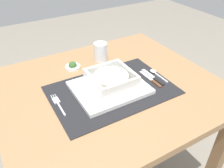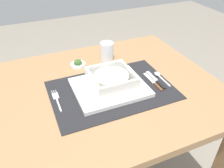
# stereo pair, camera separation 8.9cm
# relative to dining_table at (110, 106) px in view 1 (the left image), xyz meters

# --- Properties ---
(dining_table) EXTENTS (0.87, 0.75, 0.72)m
(dining_table) POSITION_rel_dining_table_xyz_m (0.00, 0.00, 0.00)
(dining_table) COLOR #936D47
(dining_table) RESTS_ON ground
(placemat) EXTENTS (0.48, 0.32, 0.00)m
(placemat) POSITION_rel_dining_table_xyz_m (-0.01, -0.03, 0.11)
(placemat) COLOR black
(placemat) RESTS_ON dining_table
(serving_plate) EXTENTS (0.28, 0.23, 0.02)m
(serving_plate) POSITION_rel_dining_table_xyz_m (-0.01, -0.03, 0.12)
(serving_plate) COLOR white
(serving_plate) RESTS_ON placemat
(porridge_bowl) EXTENTS (0.16, 0.16, 0.06)m
(porridge_bowl) POSITION_rel_dining_table_xyz_m (-0.01, -0.03, 0.15)
(porridge_bowl) COLOR white
(porridge_bowl) RESTS_ON serving_plate
(fork) EXTENTS (0.02, 0.13, 0.00)m
(fork) POSITION_rel_dining_table_xyz_m (-0.22, -0.01, 0.11)
(fork) COLOR silver
(fork) RESTS_ON placemat
(spoon) EXTENTS (0.02, 0.11, 0.01)m
(spoon) POSITION_rel_dining_table_xyz_m (0.21, -0.02, 0.12)
(spoon) COLOR silver
(spoon) RESTS_ON placemat
(butter_knife) EXTENTS (0.01, 0.14, 0.01)m
(butter_knife) POSITION_rel_dining_table_xyz_m (0.19, -0.05, 0.11)
(butter_knife) COLOR black
(butter_knife) RESTS_ON placemat
(bread_knife) EXTENTS (0.01, 0.14, 0.01)m
(bread_knife) POSITION_rel_dining_table_xyz_m (0.17, -0.06, 0.11)
(bread_knife) COLOR #59331E
(bread_knife) RESTS_ON placemat
(drinking_glass) EXTENTS (0.06, 0.06, 0.09)m
(drinking_glass) POSITION_rel_dining_table_xyz_m (0.07, 0.20, 0.15)
(drinking_glass) COLOR white
(drinking_glass) RESTS_ON dining_table
(condiment_saucer) EXTENTS (0.07, 0.07, 0.04)m
(condiment_saucer) POSITION_rel_dining_table_xyz_m (-0.08, 0.20, 0.12)
(condiment_saucer) COLOR white
(condiment_saucer) RESTS_ON dining_table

